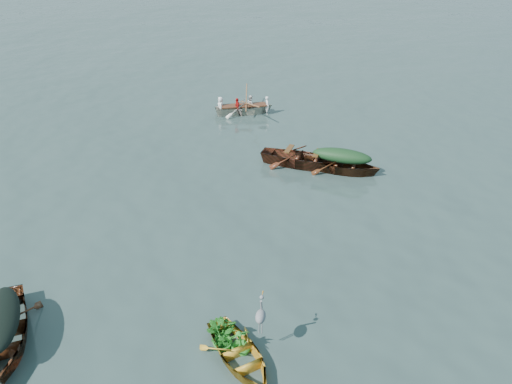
{
  "coord_description": "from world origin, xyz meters",
  "views": [
    {
      "loc": [
        1.14,
        -11.51,
        8.23
      ],
      "look_at": [
        -0.97,
        2.38,
        0.5
      ],
      "focal_mm": 35.0,
      "sensor_mm": 36.0,
      "label": 1
    }
  ],
  "objects_px": {
    "dark_covered_boat": "(8,342)",
    "heron": "(261,321)",
    "yellow_dinghy": "(239,361)",
    "green_tarp_boat": "(341,172)",
    "open_wooden_boat": "(302,166)",
    "rowed_boat": "(244,114)"
  },
  "relations": [
    {
      "from": "dark_covered_boat",
      "to": "heron",
      "type": "xyz_separation_m",
      "value": [
        5.58,
        0.61,
        0.82
      ]
    },
    {
      "from": "yellow_dinghy",
      "to": "green_tarp_boat",
      "type": "xyz_separation_m",
      "value": [
        2.09,
        9.4,
        0.0
      ]
    },
    {
      "from": "dark_covered_boat",
      "to": "open_wooden_boat",
      "type": "xyz_separation_m",
      "value": [
        5.84,
        9.89,
        0.0
      ]
    },
    {
      "from": "open_wooden_boat",
      "to": "yellow_dinghy",
      "type": "bearing_deg",
      "value": -172.8
    },
    {
      "from": "yellow_dinghy",
      "to": "heron",
      "type": "xyz_separation_m",
      "value": [
        0.4,
        0.38,
        0.82
      ]
    },
    {
      "from": "heron",
      "to": "open_wooden_boat",
      "type": "bearing_deg",
      "value": 49.8
    },
    {
      "from": "rowed_boat",
      "to": "heron",
      "type": "height_order",
      "value": "heron"
    },
    {
      "from": "dark_covered_boat",
      "to": "rowed_boat",
      "type": "relative_size",
      "value": 1.02
    },
    {
      "from": "yellow_dinghy",
      "to": "green_tarp_boat",
      "type": "bearing_deg",
      "value": 38.87
    },
    {
      "from": "yellow_dinghy",
      "to": "green_tarp_boat",
      "type": "relative_size",
      "value": 0.7
    },
    {
      "from": "yellow_dinghy",
      "to": "dark_covered_boat",
      "type": "distance_m",
      "value": 5.19
    },
    {
      "from": "heron",
      "to": "green_tarp_boat",
      "type": "bearing_deg",
      "value": 40.78
    },
    {
      "from": "yellow_dinghy",
      "to": "open_wooden_boat",
      "type": "xyz_separation_m",
      "value": [
        0.66,
        9.66,
        0.0
      ]
    },
    {
      "from": "dark_covered_boat",
      "to": "green_tarp_boat",
      "type": "height_order",
      "value": "dark_covered_boat"
    },
    {
      "from": "dark_covered_boat",
      "to": "rowed_boat",
      "type": "xyz_separation_m",
      "value": [
        2.68,
        15.22,
        0.0
      ]
    },
    {
      "from": "green_tarp_boat",
      "to": "yellow_dinghy",
      "type": "bearing_deg",
      "value": 177.89
    },
    {
      "from": "yellow_dinghy",
      "to": "rowed_boat",
      "type": "height_order",
      "value": "rowed_boat"
    },
    {
      "from": "open_wooden_boat",
      "to": "rowed_boat",
      "type": "height_order",
      "value": "open_wooden_boat"
    },
    {
      "from": "yellow_dinghy",
      "to": "rowed_boat",
      "type": "relative_size",
      "value": 0.72
    },
    {
      "from": "yellow_dinghy",
      "to": "dark_covered_boat",
      "type": "bearing_deg",
      "value": 143.97
    },
    {
      "from": "open_wooden_boat",
      "to": "heron",
      "type": "distance_m",
      "value": 9.32
    },
    {
      "from": "rowed_boat",
      "to": "dark_covered_boat",
      "type": "bearing_deg",
      "value": 151.41
    }
  ]
}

